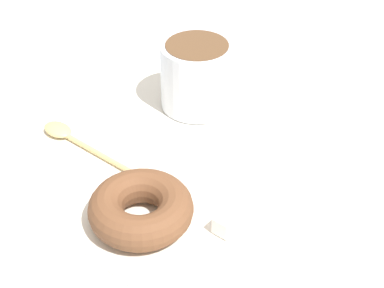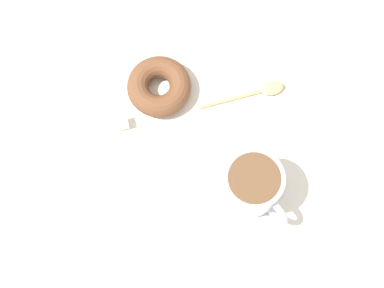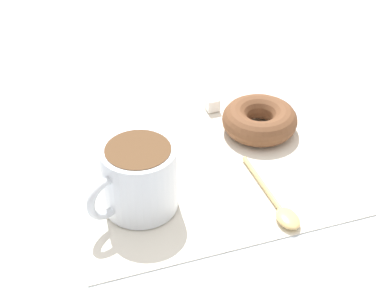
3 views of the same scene
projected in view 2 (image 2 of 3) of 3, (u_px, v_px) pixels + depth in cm
name	position (u px, v px, depth cm)	size (l,w,h in cm)	color
ground_plane	(173.00, 138.00, 81.63)	(120.00, 120.00, 2.00)	#B2BCC6
napkin	(192.00, 148.00, 79.96)	(32.44, 32.44, 0.30)	white
coffee_cup	(252.00, 185.00, 74.04)	(10.88, 8.31, 7.86)	silver
donut	(156.00, 87.00, 80.82)	(9.79, 9.79, 3.31)	brown
spoon	(260.00, 91.00, 82.00)	(2.40, 13.44, 0.90)	#D8B772
sugar_cube	(123.00, 123.00, 80.05)	(1.70, 1.70, 1.70)	white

